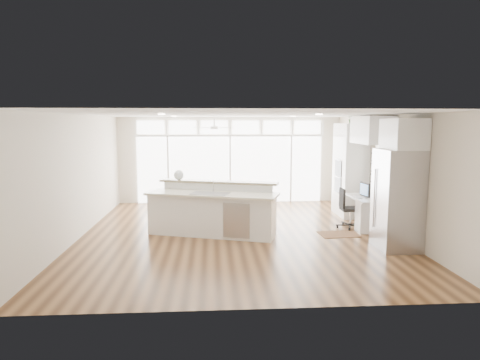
{
  "coord_description": "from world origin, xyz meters",
  "views": [
    {
      "loc": [
        -0.58,
        -9.5,
        2.52
      ],
      "look_at": [
        0.09,
        0.6,
        1.16
      ],
      "focal_mm": 32.0,
      "sensor_mm": 36.0,
      "label": 1
    }
  ],
  "objects": [
    {
      "name": "rug",
      "position": [
        2.29,
        -0.21,
        0.01
      ],
      "size": [
        0.89,
        0.67,
        0.01
      ],
      "primitive_type": "cube",
      "rotation": [
        0.0,
        0.0,
        0.06
      ],
      "color": "#3C2213",
      "rests_on": "floor"
    },
    {
      "name": "fishbowl",
      "position": [
        -1.36,
        0.64,
        1.29
      ],
      "size": [
        0.31,
        0.31,
        0.24
      ],
      "primitive_type": "sphere",
      "rotation": [
        0.0,
        0.0,
        -0.36
      ],
      "color": "silver",
      "rests_on": "kitchen_island"
    },
    {
      "name": "office_chair",
      "position": [
        2.74,
        0.36,
        0.48
      ],
      "size": [
        0.51,
        0.48,
        0.95
      ],
      "primitive_type": "cube",
      "rotation": [
        0.0,
        0.0,
        -0.04
      ],
      "color": "black",
      "rests_on": "floor"
    },
    {
      "name": "wall_left",
      "position": [
        -3.5,
        0.0,
        1.35
      ],
      "size": [
        0.04,
        8.0,
        2.7
      ],
      "primitive_type": "cube",
      "color": "beige",
      "rests_on": "floor"
    },
    {
      "name": "floor",
      "position": [
        0.0,
        0.0,
        -0.01
      ],
      "size": [
        7.0,
        8.0,
        0.02
      ],
      "primitive_type": "cube",
      "color": "#482B16",
      "rests_on": "ground"
    },
    {
      "name": "oven_cabinet",
      "position": [
        3.17,
        1.8,
        1.25
      ],
      "size": [
        0.64,
        1.2,
        2.5
      ],
      "primitive_type": "cube",
      "color": "white",
      "rests_on": "floor"
    },
    {
      "name": "wall_back",
      "position": [
        0.0,
        4.0,
        1.35
      ],
      "size": [
        7.0,
        0.04,
        2.7
      ],
      "primitive_type": "cube",
      "color": "beige",
      "rests_on": "floor"
    },
    {
      "name": "potted_plant",
      "position": [
        3.17,
        1.8,
        2.6
      ],
      "size": [
        0.26,
        0.28,
        0.21
      ],
      "primitive_type": "imported",
      "rotation": [
        0.0,
        0.0,
        -0.05
      ],
      "color": "#275524",
      "rests_on": "oven_cabinet"
    },
    {
      "name": "transom_row",
      "position": [
        0.0,
        3.94,
        2.38
      ],
      "size": [
        5.9,
        0.06,
        0.4
      ],
      "primitive_type": "cube",
      "color": "white",
      "rests_on": "wall_back"
    },
    {
      "name": "keyboard",
      "position": [
        2.88,
        0.3,
        0.77
      ],
      "size": [
        0.15,
        0.35,
        0.02
      ],
      "primitive_type": "cube",
      "rotation": [
        0.0,
        0.0,
        0.05
      ],
      "color": "silver",
      "rests_on": "desk_nook"
    },
    {
      "name": "upper_cabinets",
      "position": [
        3.17,
        0.3,
        2.35
      ],
      "size": [
        0.64,
        1.3,
        0.64
      ],
      "primitive_type": "cube",
      "color": "white",
      "rests_on": "wall_right"
    },
    {
      "name": "ceiling",
      "position": [
        0.0,
        0.0,
        2.7
      ],
      "size": [
        7.0,
        8.0,
        0.02
      ],
      "primitive_type": "cube",
      "color": "white",
      "rests_on": "wall_back"
    },
    {
      "name": "wall_right",
      "position": [
        3.5,
        0.0,
        1.35
      ],
      "size": [
        0.04,
        8.0,
        2.7
      ],
      "primitive_type": "cube",
      "color": "beige",
      "rests_on": "floor"
    },
    {
      "name": "kitchen_island",
      "position": [
        -0.58,
        -0.03,
        0.59
      ],
      "size": [
        3.15,
        1.97,
        1.17
      ],
      "primitive_type": "cube",
      "rotation": [
        0.0,
        0.0,
        -0.32
      ],
      "color": "white",
      "rests_on": "floor"
    },
    {
      "name": "desk_window",
      "position": [
        3.46,
        0.3,
        1.55
      ],
      "size": [
        0.04,
        0.85,
        0.85
      ],
      "primitive_type": "cube",
      "color": "silver",
      "rests_on": "wall_right"
    },
    {
      "name": "monitor",
      "position": [
        3.05,
        0.3,
        0.94
      ],
      "size": [
        0.13,
        0.45,
        0.37
      ],
      "primitive_type": "cube",
      "rotation": [
        0.0,
        0.0,
        0.14
      ],
      "color": "black",
      "rests_on": "desk_nook"
    },
    {
      "name": "ceiling_fan",
      "position": [
        -0.5,
        2.8,
        2.48
      ],
      "size": [
        1.16,
        1.16,
        0.32
      ],
      "primitive_type": "cube",
      "color": "silver",
      "rests_on": "ceiling"
    },
    {
      "name": "glass_wall",
      "position": [
        0.0,
        3.94,
        1.05
      ],
      "size": [
        5.8,
        0.06,
        2.08
      ],
      "primitive_type": "cube",
      "color": "white",
      "rests_on": "wall_back"
    },
    {
      "name": "framed_photos",
      "position": [
        3.46,
        0.92,
        1.4
      ],
      "size": [
        0.06,
        0.22,
        0.8
      ],
      "primitive_type": "cube",
      "color": "black",
      "rests_on": "wall_right"
    },
    {
      "name": "wall_front",
      "position": [
        0.0,
        -4.0,
        1.35
      ],
      "size": [
        7.0,
        0.04,
        2.7
      ],
      "primitive_type": "cube",
      "color": "beige",
      "rests_on": "floor"
    },
    {
      "name": "desk_nook",
      "position": [
        3.13,
        0.3,
        0.38
      ],
      "size": [
        0.72,
        1.3,
        0.76
      ],
      "primitive_type": "cube",
      "color": "white",
      "rests_on": "floor"
    },
    {
      "name": "fridge_cabinet",
      "position": [
        3.17,
        -1.35,
        2.3
      ],
      "size": [
        0.64,
        0.9,
        0.6
      ],
      "primitive_type": "cube",
      "color": "white",
      "rests_on": "wall_right"
    },
    {
      "name": "recessed_lights",
      "position": [
        0.0,
        0.2,
        2.68
      ],
      "size": [
        3.4,
        3.0,
        0.02
      ],
      "primitive_type": "cube",
      "color": "white",
      "rests_on": "ceiling"
    },
    {
      "name": "refrigerator",
      "position": [
        3.11,
        -1.35,
        1.0
      ],
      "size": [
        0.76,
        0.9,
        2.0
      ],
      "primitive_type": "cube",
      "color": "#AAAAAF",
      "rests_on": "floor"
    }
  ]
}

